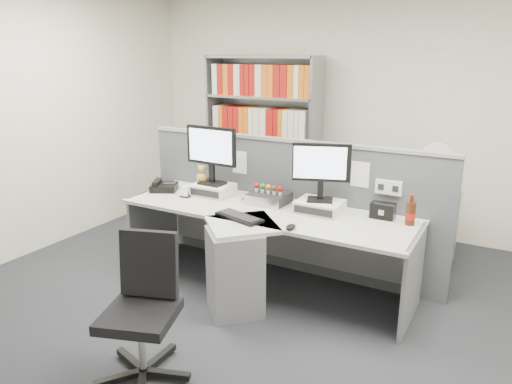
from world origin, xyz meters
The scene contains 21 objects.
ground centered at (0.00, 0.00, 0.00)m, with size 5.50×5.50×0.00m, color #313439.
room_shell centered at (0.00, 0.00, 1.79)m, with size 5.04×5.54×2.72m.
partition centered at (0.00, 1.25, 0.65)m, with size 3.00×0.08×1.27m.
desk centered at (0.00, 0.60, 0.46)m, with size 2.60×1.20×0.72m.
monitor_riser_left centered at (-0.66, 0.98, 0.77)m, with size 0.38×0.31×0.10m.
monitor_riser_right centered at (0.44, 0.98, 0.77)m, with size 0.38×0.31×0.10m.
monitor_left centered at (-0.66, 0.98, 1.15)m, with size 0.54×0.18×0.55m.
monitor_right centered at (0.44, 0.98, 1.11)m, with size 0.47×0.22×0.49m.
desktop_pc centered at (-0.06, 1.01, 0.77)m, with size 0.34×0.30×0.09m.
figurines centered at (-0.06, 0.99, 0.86)m, with size 0.29×0.05×0.09m.
keyboard centered at (-0.08, 0.50, 0.73)m, with size 0.46×0.27×0.03m.
mouse centered at (0.40, 0.48, 0.74)m, with size 0.07×0.11×0.04m, color black.
desk_phone centered at (-1.16, 0.85, 0.76)m, with size 0.32×0.31×0.11m.
desk_calendar centered at (-0.83, 0.77, 0.77)m, with size 0.09×0.07×0.11m.
plush_toy centered at (-0.77, 0.97, 0.90)m, with size 0.10×0.10×0.18m.
speaker centered at (0.95, 1.08, 0.78)m, with size 0.19×0.11×0.13m, color black.
cola_bottle centered at (1.18, 1.03, 0.81)m, with size 0.08×0.08×0.25m.
shelving_unit centered at (-0.90, 2.44, 0.98)m, with size 1.41×0.40×2.00m.
filing_cabinet centered at (1.20, 1.99, 0.35)m, with size 0.45×0.61×0.70m.
desk_fan centered at (1.20, 1.99, 1.03)m, with size 0.32×0.19×0.53m.
office_chair centered at (-0.11, -0.64, 0.49)m, with size 0.61×0.59×0.92m.
Camera 1 is at (1.84, -2.67, 2.03)m, focal length 33.61 mm.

